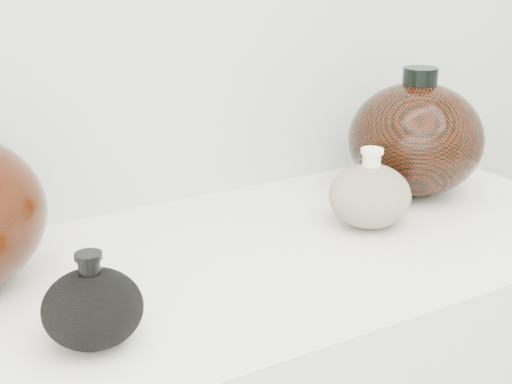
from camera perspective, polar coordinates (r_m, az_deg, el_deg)
black_gourd_vase at (r=0.79m, az=-12.93°, el=-9.00°), size 0.12×0.12×0.11m
cream_gourd_vase at (r=1.09m, az=9.08°, el=-0.24°), size 0.14×0.14×0.12m
right_round_pot at (r=1.23m, az=12.64°, el=4.19°), size 0.24×0.24×0.22m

